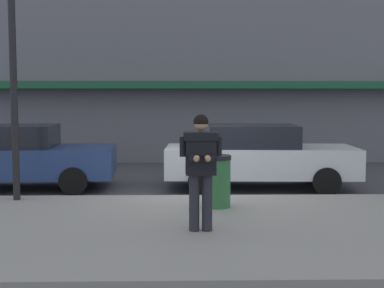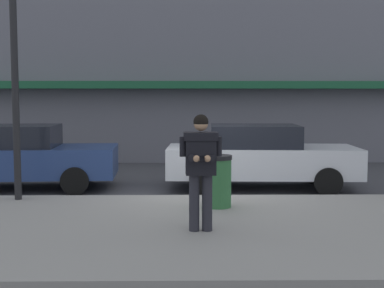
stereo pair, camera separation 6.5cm
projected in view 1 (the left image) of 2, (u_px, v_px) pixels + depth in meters
name	position (u px, v px, depth m)	size (l,w,h in m)	color
ground_plane	(199.00, 200.00, 11.51)	(80.00, 80.00, 0.00)	#3D3D42
sidewalk	(266.00, 229.00, 8.69)	(32.00, 5.30, 0.14)	gray
curb_paint_line	(245.00, 199.00, 11.58)	(28.00, 0.12, 0.01)	silver
parked_sedan_near	(17.00, 157.00, 12.73)	(4.59, 2.11, 1.54)	navy
parked_sedan_mid	(259.00, 156.00, 12.82)	(4.57, 2.08, 1.54)	silver
man_texting_on_phone	(201.00, 160.00, 8.16)	(0.65, 0.59, 1.81)	#23232B
street_lamp_post	(13.00, 49.00, 10.51)	(0.36, 0.36, 4.88)	black
trash_bin	(217.00, 181.00, 10.04)	(0.55, 0.55, 0.98)	#2D6638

